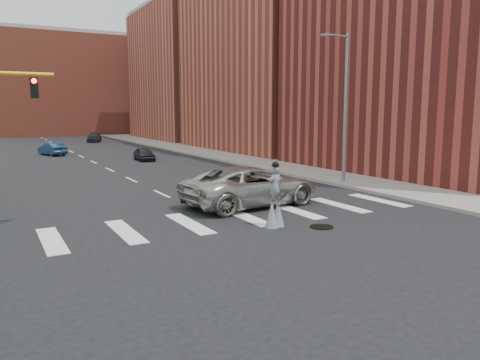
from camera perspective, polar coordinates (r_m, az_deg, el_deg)
ground_plane at (r=18.51m, az=-1.34°, el=-5.54°), size 160.00×160.00×0.00m
sidewalk_right at (r=46.12m, az=-1.74°, el=2.99°), size 5.00×90.00×0.18m
manhole at (r=18.46m, az=9.90°, el=-5.64°), size 0.90×0.90×0.04m
building_near at (r=39.11m, az=23.81°, el=17.36°), size 16.00×20.00×22.00m
building_mid at (r=55.52m, az=4.90°, el=16.21°), size 16.00×22.00×24.00m
building_far at (r=76.42m, az=-5.32°, el=12.56°), size 16.00×22.00×20.00m
building_backdrop at (r=95.15m, az=-20.30°, el=10.66°), size 26.00×14.00×18.00m
streetlight at (r=29.12m, az=12.61°, el=9.08°), size 2.05×0.20×9.00m
stilt_performer at (r=18.10m, az=4.29°, el=-2.81°), size 0.83×0.58×2.57m
suv_crossing at (r=22.18m, az=1.34°, el=-0.72°), size 7.07×3.86×1.88m
car_near at (r=43.31m, az=-11.61°, el=3.13°), size 1.56×3.53×1.18m
car_mid at (r=51.04m, az=-21.93°, el=3.55°), size 2.51×4.24×1.32m
car_far at (r=70.76m, az=-17.35°, el=4.96°), size 2.97×4.75×1.28m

